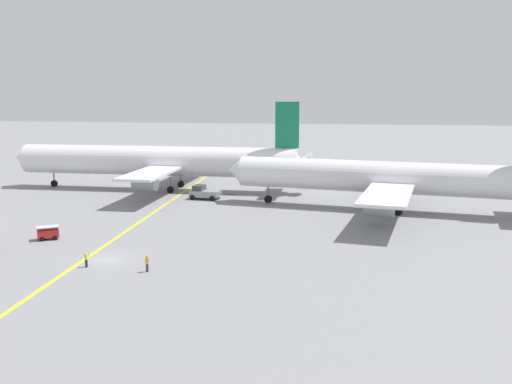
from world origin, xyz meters
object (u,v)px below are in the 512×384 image
object	(u,v)px
gse_baggage_cart_near_cluster	(48,233)
ground_crew_marshaller_foreground	(86,259)
airliner_at_gate_left	(159,161)
ground_crew_wing_walker_right	(147,263)
pushback_tug	(204,193)
airliner_being_pushed	(383,178)

from	to	relation	value
gse_baggage_cart_near_cluster	ground_crew_marshaller_foreground	world-z (taller)	gse_baggage_cart_near_cluster
airliner_at_gate_left	ground_crew_wing_walker_right	bearing A→B (deg)	-72.03
airliner_at_gate_left	pushback_tug	world-z (taller)	airliner_at_gate_left
airliner_at_gate_left	ground_crew_wing_walker_right	world-z (taller)	airliner_at_gate_left
airliner_at_gate_left	ground_crew_wing_walker_right	xyz separation A→B (m)	(16.10, -49.63, -4.66)
pushback_tug	ground_crew_marshaller_foreground	world-z (taller)	pushback_tug
pushback_tug	ground_crew_wing_walker_right	distance (m)	41.73
airliner_at_gate_left	gse_baggage_cart_near_cluster	xyz separation A→B (m)	(-1.14, -39.09, -4.71)
airliner_being_pushed	ground_crew_wing_walker_right	bearing A→B (deg)	-124.70
airliner_being_pushed	pushback_tug	size ratio (longest dim) A/B	6.15
gse_baggage_cart_near_cluster	ground_crew_wing_walker_right	bearing A→B (deg)	-31.44
gse_baggage_cart_near_cluster	ground_crew_wing_walker_right	distance (m)	20.21
airliner_at_gate_left	pushback_tug	xyz separation A→B (m)	(11.13, -8.20, -4.41)
airliner_being_pushed	pushback_tug	distance (m)	31.17
airliner_at_gate_left	ground_crew_marshaller_foreground	bearing A→B (deg)	-79.53
ground_crew_wing_walker_right	airliner_being_pushed	bearing A→B (deg)	55.30
airliner_being_pushed	pushback_tug	bearing A→B (deg)	171.73
airliner_at_gate_left	airliner_being_pushed	world-z (taller)	airliner_at_gate_left
pushback_tug	ground_crew_wing_walker_right	xyz separation A→B (m)	(4.97, -41.43, -0.25)
airliner_at_gate_left	ground_crew_marshaller_foreground	size ratio (longest dim) A/B	35.82
airliner_at_gate_left	ground_crew_marshaller_foreground	distance (m)	50.27
pushback_tug	ground_crew_wing_walker_right	world-z (taller)	pushback_tug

